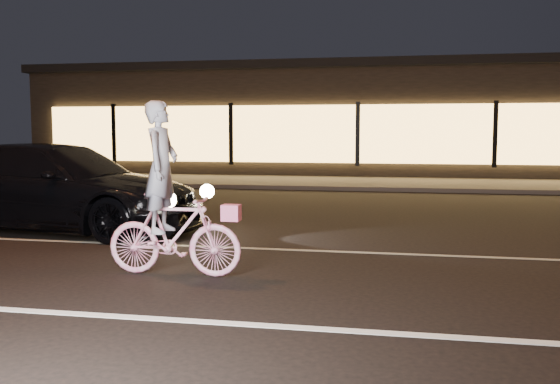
# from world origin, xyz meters

# --- Properties ---
(ground) EXTENTS (90.00, 90.00, 0.00)m
(ground) POSITION_xyz_m (0.00, 0.00, 0.00)
(ground) COLOR black
(ground) RESTS_ON ground
(lane_stripe_near) EXTENTS (60.00, 0.12, 0.01)m
(lane_stripe_near) POSITION_xyz_m (0.00, -1.50, 0.00)
(lane_stripe_near) COLOR silver
(lane_stripe_near) RESTS_ON ground
(lane_stripe_far) EXTENTS (60.00, 0.10, 0.01)m
(lane_stripe_far) POSITION_xyz_m (0.00, 2.00, 0.00)
(lane_stripe_far) COLOR gray
(lane_stripe_far) RESTS_ON ground
(sidewalk) EXTENTS (30.00, 4.00, 0.12)m
(sidewalk) POSITION_xyz_m (0.00, 13.00, 0.06)
(sidewalk) COLOR #383533
(sidewalk) RESTS_ON ground
(storefront) EXTENTS (25.40, 8.42, 4.20)m
(storefront) POSITION_xyz_m (0.00, 18.97, 2.15)
(storefront) COLOR black
(storefront) RESTS_ON ground
(cyclist) EXTENTS (1.64, 0.57, 2.07)m
(cyclist) POSITION_xyz_m (-1.13, 0.18, 0.74)
(cyclist) COLOR #ED3780
(cyclist) RESTS_ON ground
(sedan) EXTENTS (5.37, 2.71, 1.50)m
(sedan) POSITION_xyz_m (-4.26, 3.02, 0.75)
(sedan) COLOR black
(sedan) RESTS_ON ground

